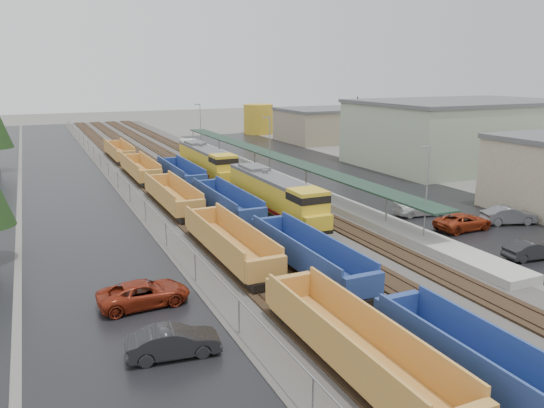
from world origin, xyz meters
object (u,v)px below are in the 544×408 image
Objects in this scene: parked_car_west_b at (173,342)px; parked_car_east_a at (531,250)px; parked_car_east_c at (418,208)px; well_string_yellow at (196,217)px; locomotive_lead at (276,195)px; storage_tank at (258,119)px; parked_car_west_c at (144,294)px; parked_car_east_e at (509,216)px; locomotive_trail at (207,162)px; well_string_blue at (307,257)px; parked_car_east_b at (463,222)px.

parked_car_east_a is (27.60, 2.56, -0.05)m from parked_car_west_b.
well_string_yellow is at bearing 85.43° from parked_car_east_c.
locomotive_lead is 3.96× the size of parked_car_west_b.
storage_tank is 89.89m from parked_car_west_c.
parked_car_east_c reaches higher than parked_car_east_a.
locomotive_trail is at bearing 47.89° from parked_car_east_e.
storage_tank is (26.20, 44.29, 1.05)m from locomotive_trail.
parked_car_east_a is 9.66m from parked_car_east_e.
storage_tank is at bearing 69.10° from well_string_blue.
parked_car_east_b is 1.09× the size of parked_car_east_e.
well_string_blue is (-4.00, -13.78, -1.03)m from locomotive_lead.
well_string_yellow reaches higher than parked_car_west_c.
well_string_blue is at bearing -106.18° from locomotive_lead.
parked_car_east_c is (-13.25, -70.24, -2.54)m from storage_tank.
well_string_yellow reaches higher than parked_car_east_a.
parked_car_east_e is at bearing -30.27° from locomotive_lead.
parked_car_east_c is (16.95, 8.83, -0.46)m from well_string_blue.
parked_car_east_b is 5.53m from parked_car_east_c.
storage_tank is 1.22× the size of parked_car_east_b.
parked_car_east_b is (28.54, 10.37, -0.01)m from parked_car_west_b.
parked_car_east_a is at bearing 172.16° from parked_car_east_b.
parked_car_west_b is at bearing 101.93° from parked_car_east_a.
well_string_yellow is at bearing -30.98° from parked_car_west_c.
storage_tank is 1.31× the size of parked_car_east_c.
parked_car_east_c is (12.95, -4.95, -1.49)m from locomotive_lead.
parked_car_east_b is (28.66, 3.91, -0.01)m from parked_car_west_c.
locomotive_lead is 0.19× the size of well_string_yellow.
parked_car_east_a is 0.80× the size of parked_car_east_b.
parked_car_east_a is (16.39, -4.50, -0.48)m from well_string_blue.
storage_tank reaches higher than well_string_yellow.
locomotive_trail reaches higher than parked_car_west_b.
parked_car_east_e is (-7.73, -76.08, -2.45)m from storage_tank.
parked_car_east_a is at bearing -72.49° from locomotive_trail.
well_string_blue is 14.89× the size of parked_car_west_c.
well_string_blue is 17.65m from parked_car_east_b.
storage_tank reaches higher than parked_car_west_b.
well_string_yellow is at bearing -117.41° from storage_tank.
parked_car_east_b is at bearing -85.10° from parked_car_west_c.
well_string_blue is (-4.00, -34.78, -1.03)m from locomotive_trail.
locomotive_lead reaches higher than parked_car_east_a.
storage_tank is (34.20, 65.96, 2.05)m from well_string_yellow.
parked_car_east_c is at bearing -74.43° from parked_car_west_c.
locomotive_trail is 4.26× the size of parked_car_east_a.
parked_car_west_b is at bearing -109.98° from locomotive_trail.
parked_car_east_b is at bearing -67.04° from locomotive_trail.
locomotive_lead is 3.39× the size of parked_car_east_b.
parked_car_east_a is at bearing -77.96° from parked_car_west_b.
locomotive_lead is at bearing -90.00° from locomotive_trail.
locomotive_trail is 3.65× the size of parked_car_east_c.
parked_car_west_c is 28.93m from parked_car_east_b.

